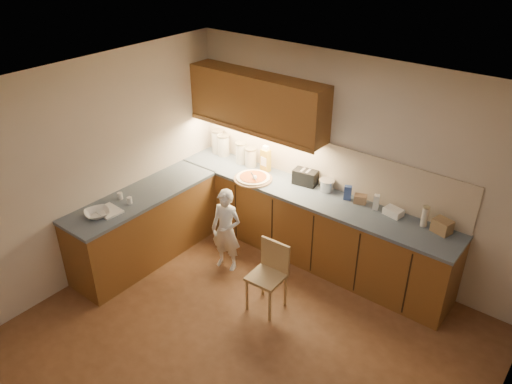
% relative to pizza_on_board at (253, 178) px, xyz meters
% --- Properties ---
extents(room, '(4.54, 4.50, 2.62)m').
position_rel_pizza_on_board_xyz_m(room, '(1.12, -1.54, 0.73)').
color(room, brown).
rests_on(room, ground).
extents(l_counter, '(3.77, 2.62, 0.92)m').
position_rel_pizza_on_board_xyz_m(l_counter, '(0.19, -0.30, -0.48)').
color(l_counter, brown).
rests_on(l_counter, ground).
extents(backsplash, '(3.75, 0.02, 0.58)m').
position_rel_pizza_on_board_xyz_m(backsplash, '(0.74, 0.44, 0.27)').
color(backsplash, beige).
rests_on(backsplash, l_counter).
extents(upper_cabinets, '(1.95, 0.36, 0.73)m').
position_rel_pizza_on_board_xyz_m(upper_cabinets, '(-0.16, 0.28, 0.91)').
color(upper_cabinets, brown).
rests_on(upper_cabinets, ground).
extents(pizza_on_board, '(0.50, 0.50, 0.20)m').
position_rel_pizza_on_board_xyz_m(pizza_on_board, '(0.00, 0.00, 0.00)').
color(pizza_on_board, '#A47B52').
rests_on(pizza_on_board, l_counter).
extents(child, '(0.44, 0.33, 1.08)m').
position_rel_pizza_on_board_xyz_m(child, '(0.11, -0.67, -0.40)').
color(child, white).
rests_on(child, ground).
extents(wooden_chair, '(0.38, 0.38, 0.81)m').
position_rel_pizza_on_board_xyz_m(wooden_chair, '(0.95, -0.90, -0.47)').
color(wooden_chair, tan).
rests_on(wooden_chair, ground).
extents(mixing_bowl, '(0.36, 0.36, 0.07)m').
position_rel_pizza_on_board_xyz_m(mixing_bowl, '(-0.83, -1.77, 0.01)').
color(mixing_bowl, white).
rests_on(mixing_bowl, l_counter).
extents(canister_a, '(0.17, 0.17, 0.34)m').
position_rel_pizza_on_board_xyz_m(canister_a, '(-0.91, 0.34, 0.15)').
color(canister_a, beige).
rests_on(canister_a, l_counter).
extents(canister_b, '(0.17, 0.17, 0.30)m').
position_rel_pizza_on_board_xyz_m(canister_b, '(-0.79, 0.33, 0.13)').
color(canister_b, silver).
rests_on(canister_b, l_counter).
extents(canister_c, '(0.16, 0.16, 0.30)m').
position_rel_pizza_on_board_xyz_m(canister_c, '(-0.44, 0.29, 0.13)').
color(canister_c, white).
rests_on(canister_c, l_counter).
extents(canister_d, '(0.16, 0.16, 0.26)m').
position_rel_pizza_on_board_xyz_m(canister_d, '(-0.27, 0.29, 0.11)').
color(canister_d, white).
rests_on(canister_d, l_counter).
extents(oil_jug, '(0.13, 0.10, 0.36)m').
position_rel_pizza_on_board_xyz_m(oil_jug, '(-0.03, 0.30, 0.14)').
color(oil_jug, gold).
rests_on(oil_jug, l_counter).
extents(toaster, '(0.32, 0.21, 0.19)m').
position_rel_pizza_on_board_xyz_m(toaster, '(0.58, 0.31, 0.07)').
color(toaster, black).
rests_on(toaster, l_counter).
extents(steel_pot, '(0.19, 0.19, 0.14)m').
position_rel_pizza_on_board_xyz_m(steel_pot, '(0.88, 0.34, 0.05)').
color(steel_pot, silver).
rests_on(steel_pot, l_counter).
extents(blue_box, '(0.11, 0.09, 0.18)m').
position_rel_pizza_on_board_xyz_m(blue_box, '(1.19, 0.30, 0.07)').
color(blue_box, '#324A96').
rests_on(blue_box, l_counter).
extents(card_box_a, '(0.17, 0.15, 0.10)m').
position_rel_pizza_on_board_xyz_m(card_box_a, '(1.35, 0.32, 0.03)').
color(card_box_a, '#A37B58').
rests_on(card_box_a, l_counter).
extents(white_bottle, '(0.08, 0.08, 0.19)m').
position_rel_pizza_on_board_xyz_m(white_bottle, '(1.56, 0.30, 0.07)').
color(white_bottle, white).
rests_on(white_bottle, l_counter).
extents(flat_pack, '(0.22, 0.18, 0.08)m').
position_rel_pizza_on_board_xyz_m(flat_pack, '(1.78, 0.31, 0.02)').
color(flat_pack, white).
rests_on(flat_pack, l_counter).
extents(tall_jar, '(0.08, 0.08, 0.24)m').
position_rel_pizza_on_board_xyz_m(tall_jar, '(2.13, 0.31, 0.10)').
color(tall_jar, white).
rests_on(tall_jar, l_counter).
extents(card_box_b, '(0.23, 0.20, 0.15)m').
position_rel_pizza_on_board_xyz_m(card_box_b, '(2.33, 0.31, 0.05)').
color(card_box_b, '#997A52').
rests_on(card_box_b, l_counter).
extents(dough_cloth, '(0.31, 0.25, 0.02)m').
position_rel_pizza_on_board_xyz_m(dough_cloth, '(-0.81, -1.64, -0.01)').
color(dough_cloth, white).
rests_on(dough_cloth, l_counter).
extents(spice_jar_a, '(0.08, 0.08, 0.08)m').
position_rel_pizza_on_board_xyz_m(spice_jar_a, '(-0.94, -1.37, 0.02)').
color(spice_jar_a, white).
rests_on(spice_jar_a, l_counter).
extents(spice_jar_b, '(0.08, 0.08, 0.08)m').
position_rel_pizza_on_board_xyz_m(spice_jar_b, '(-0.77, -1.36, 0.02)').
color(spice_jar_b, white).
rests_on(spice_jar_b, l_counter).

